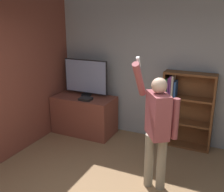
% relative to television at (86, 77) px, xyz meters
% --- Properties ---
extents(wall_back, '(6.30, 0.09, 2.70)m').
position_rel_television_xyz_m(wall_back, '(1.51, 0.35, 0.19)').
color(wall_back, '#9EA3A8').
rests_on(wall_back, ground_plane).
extents(wall_side_brick, '(0.06, 4.39, 2.70)m').
position_rel_television_xyz_m(wall_side_brick, '(-0.68, -1.08, 0.18)').
color(wall_side_brick, brown).
rests_on(wall_side_brick, ground_plane).
extents(tv_ledge, '(1.25, 0.66, 0.78)m').
position_rel_television_xyz_m(tv_ledge, '(-0.00, -0.10, -0.78)').
color(tv_ledge, brown).
rests_on(tv_ledge, ground_plane).
extents(television, '(0.96, 0.22, 0.75)m').
position_rel_television_xyz_m(television, '(0.00, 0.00, 0.00)').
color(television, black).
rests_on(television, tv_ledge).
extents(game_console, '(0.24, 0.19, 0.05)m').
position_rel_television_xyz_m(game_console, '(0.15, -0.27, -0.36)').
color(game_console, black).
rests_on(game_console, tv_ledge).
extents(bookshelf, '(0.91, 0.28, 1.41)m').
position_rel_television_xyz_m(bookshelf, '(1.93, 0.17, -0.46)').
color(bookshelf, brown).
rests_on(bookshelf, ground_plane).
extents(person, '(0.56, 0.54, 1.90)m').
position_rel_television_xyz_m(person, '(1.85, -1.29, -0.19)').
color(person, gray).
rests_on(person, ground_plane).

